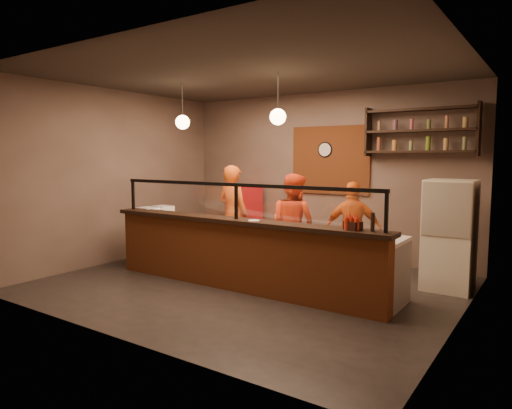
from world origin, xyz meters
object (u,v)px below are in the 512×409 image
Objects in this scene: cook_left at (233,214)px; condiment_caddy at (353,226)px; fridge at (449,235)px; cook_right at (353,230)px; red_cooler at (244,218)px; cook_mid at (293,225)px; pizza_dough at (258,227)px; wall_clock at (325,150)px; pepper_mill at (373,222)px.

cook_left reaches higher than condiment_caddy.
cook_right is at bearing -174.07° from fridge.
cook_left is 1.16× the size of cook_right.
fridge is 1.19× the size of red_cooler.
cook_mid is 1.23× the size of red_cooler.
condiment_caddy reaches higher than pizza_dough.
red_cooler is at bearing -23.94° from cook_mid.
cook_mid is at bearing -83.89° from wall_clock.
fridge is at bearing 5.85° from red_cooler.
cook_right is 1.61m from pizza_dough.
cook_right is at bearing 49.81° from pizza_dough.
fridge is at bearing 163.94° from cook_right.
wall_clock is 0.22× the size of red_cooler.
cook_left is 1.21m from red_cooler.
cook_right is (2.25, 0.23, -0.12)m from cook_left.
fridge is at bearing 72.06° from pepper_mill.
cook_left is at bearing 154.53° from condiment_caddy.
cook_left reaches higher than cook_right.
cook_left is at bearing 140.68° from pizza_dough.
red_cooler is (-1.88, 1.23, -0.16)m from cook_mid.
cook_mid is 7.38× the size of pepper_mill.
cook_mid is at bearing 141.67° from condiment_caddy.
cook_left reaches higher than pepper_mill.
cook_mid reaches higher than fridge.
red_cooler is 4.41m from pepper_mill.
pizza_dough is (1.73, -2.06, 0.22)m from red_cooler.
fridge is at bearing 65.61° from condiment_caddy.
cook_mid is at bearing 2.42° from cook_right.
cook_left is (-1.19, -1.38, -1.19)m from wall_clock.
cook_left is 2.27m from cook_right.
wall_clock is at bearing -124.61° from cook_left.
wall_clock is at bearing 158.50° from fridge.
wall_clock is 2.24m from red_cooler.
wall_clock is 2.66m from pizza_dough.
cook_right is at bearing 111.82° from condiment_caddy.
cook_left is 9.25× the size of condiment_caddy.
cook_left is at bearing -48.93° from red_cooler.
pizza_dough is (0.02, -2.37, -1.19)m from wall_clock.
red_cooler is at bearing 130.00° from pizza_dough.
condiment_caddy is at bearing 151.03° from cook_mid.
fridge is (3.69, 0.37, -0.09)m from cook_left.
wall_clock reaches higher than cook_left.
red_cooler is 2.70m from pizza_dough.
condiment_caddy is at bearing -12.91° from pizza_dough.
fridge is 7.13× the size of pepper_mill.
cook_left is at bearing 2.51° from cook_mid.
cook_mid is 3.21× the size of pizza_dough.
condiment_caddy is (2.90, -1.38, 0.21)m from cook_left.
cook_mid is 0.85m from pizza_dough.
pizza_dough is 1.74m from condiment_caddy.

